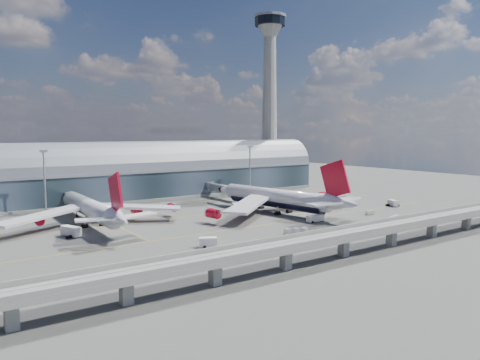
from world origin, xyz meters
TOP-DOWN VIEW (x-y plane):
  - ground at (0.00, 0.00)m, footprint 500.00×500.00m
  - taxi_lines at (0.00, 22.11)m, footprint 200.00×80.12m
  - terminal at (0.00, 77.99)m, footprint 200.00×30.00m
  - control_tower at (85.00, 83.00)m, footprint 19.00×19.00m
  - guideway at (-0.00, -55.00)m, footprint 220.00×8.50m
  - floodlight_mast_left at (-50.00, 55.00)m, footprint 3.00×0.70m
  - floodlight_mast_right at (50.00, 55.00)m, footprint 3.00×0.70m
  - airliner_left at (-41.95, 22.62)m, footprint 66.42×69.75m
  - airliner_right at (28.07, 5.34)m, footprint 69.88×73.09m
  - jet_bridge_left at (-38.38, 53.12)m, footprint 4.40×28.00m
  - jet_bridge_right at (31.28, 51.18)m, footprint 4.40×32.00m
  - service_truck_0 at (-52.55, 10.38)m, footprint 4.96×8.15m
  - service_truck_1 at (-24.43, -26.21)m, footprint 5.46×4.26m
  - service_truck_2 at (26.99, -16.74)m, footprint 7.15×2.37m
  - service_truck_3 at (80.17, -10.26)m, footprint 4.35×6.10m
  - service_truck_4 at (16.71, 19.22)m, footprint 4.09×5.89m
  - service_truck_5 at (29.59, 20.62)m, footprint 4.68×5.33m
  - cargo_train_0 at (7.43, -27.97)m, footprint 8.57×4.35m
  - cargo_train_1 at (52.34, -31.47)m, footprint 9.30×4.45m
  - cargo_train_2 at (55.12, -18.33)m, footprint 4.60×2.14m

SIDE VIEW (x-z plane):
  - ground at x=0.00m, z-range 0.00..0.00m
  - taxi_lines at x=0.00m, z-range 0.00..0.01m
  - cargo_train_2 at x=55.12m, z-range 0.03..1.54m
  - cargo_train_1 at x=52.34m, z-range 0.03..1.59m
  - cargo_train_0 at x=7.43m, z-range 0.04..1.93m
  - service_truck_5 at x=29.59m, z-range 0.03..2.53m
  - service_truck_2 at x=26.99m, z-range 0.05..2.63m
  - service_truck_3 at x=80.17m, z-range 0.03..2.79m
  - service_truck_1 at x=-24.43m, z-range 0.01..2.89m
  - service_truck_4 at x=16.71m, z-range 0.01..3.13m
  - service_truck_0 at x=-52.55m, z-range 0.05..3.26m
  - jet_bridge_left at x=-38.38m, z-range 1.55..8.80m
  - jet_bridge_right at x=31.28m, z-range 1.56..8.81m
  - guideway at x=0.00m, z-range 1.69..8.89m
  - airliner_right at x=28.07m, z-range -5.59..17.63m
  - airliner_left at x=-41.95m, z-range -4.56..16.72m
  - terminal at x=0.00m, z-range -2.66..25.34m
  - floodlight_mast_left at x=-50.00m, z-range 0.78..26.48m
  - floodlight_mast_right at x=50.00m, z-range 0.78..26.48m
  - control_tower at x=85.00m, z-range 0.14..103.14m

